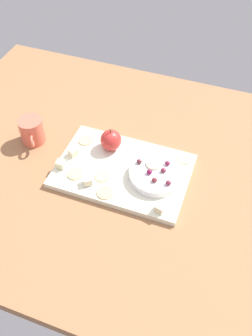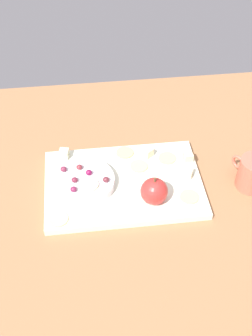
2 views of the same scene
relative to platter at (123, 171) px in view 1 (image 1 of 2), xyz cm
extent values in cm
cube|color=#986743|center=(-4.51, -2.70, -2.95)|extent=(148.08, 100.90, 4.00)
cube|color=silver|center=(0.00, 0.00, 0.00)|extent=(39.85, 26.58, 1.90)
cylinder|color=white|center=(-10.15, -0.24, 2.19)|extent=(15.72, 15.72, 2.47)
sphere|color=red|center=(6.62, -7.11, 4.29)|extent=(6.68, 6.68, 6.68)
cylinder|color=brown|center=(6.62, -7.11, 8.23)|extent=(0.50, 0.50, 1.20)
cube|color=beige|center=(17.91, 5.69, 2.17)|extent=(2.62, 2.62, 2.43)
cube|color=beige|center=(-14.77, 10.82, 2.17)|extent=(2.91, 2.91, 2.43)
cube|color=beige|center=(16.57, -0.06, 2.17)|extent=(3.27, 3.27, 2.43)
cube|color=beige|center=(7.63, 8.84, 2.17)|extent=(3.39, 3.39, 2.43)
cylinder|color=#DBB67B|center=(1.59, 10.41, 1.15)|extent=(4.74, 4.74, 0.40)
cylinder|color=#D5C384|center=(4.69, 4.82, 1.15)|extent=(4.74, 4.74, 0.40)
cylinder|color=#D6BD7E|center=(12.68, 6.91, 1.15)|extent=(4.74, 4.74, 0.40)
cylinder|color=beige|center=(-16.55, -10.35, 1.15)|extent=(4.74, 4.74, 0.40)
cylinder|color=#D6BA82|center=(15.57, -7.20, 1.15)|extent=(4.74, 4.74, 0.40)
ellipsoid|color=maroon|center=(-8.55, 1.09, 4.16)|extent=(1.61, 1.45, 1.49)
ellipsoid|color=maroon|center=(-12.54, -4.02, 4.10)|extent=(1.61, 1.45, 1.36)
ellipsoid|color=maroon|center=(-14.82, 3.07, 4.12)|extent=(1.61, 1.45, 1.40)
ellipsoid|color=maroon|center=(-12.17, -0.95, 4.08)|extent=(1.61, 1.45, 1.32)
ellipsoid|color=maroon|center=(-10.83, 3.37, 4.08)|extent=(1.61, 1.45, 1.32)
ellipsoid|color=maroon|center=(-4.28, -1.81, 4.15)|extent=(1.61, 1.45, 1.46)
cylinder|color=beige|center=(-8.67, -2.76, 3.72)|extent=(4.54, 4.54, 0.60)
cylinder|color=#E0644E|center=(32.57, -3.32, 3.38)|extent=(7.75, 7.75, 8.67)
torus|color=#E0644E|center=(29.98, 1.05, 3.38)|extent=(2.73, 3.85, 4.00)
camera|label=1|loc=(-25.56, 67.51, 84.70)|focal=39.14mm
camera|label=2|loc=(-8.09, -74.02, 81.31)|focal=45.94mm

